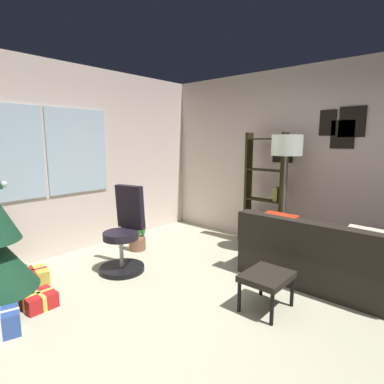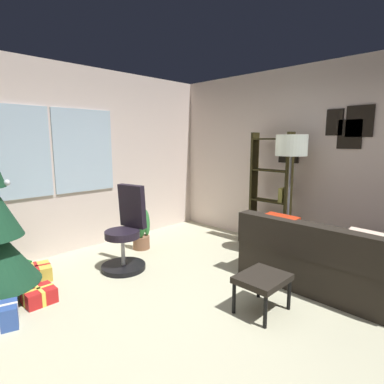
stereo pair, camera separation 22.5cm
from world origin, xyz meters
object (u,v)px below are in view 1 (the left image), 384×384
Objects in this scene: bookshelf at (265,197)px; potted_plant at (137,232)px; gift_box_green at (10,274)px; floor_lamp at (287,152)px; gift_box_gold at (33,277)px; footstool at (267,279)px; gift_box_red at (39,300)px; couch at (335,256)px; office_chair at (124,238)px.

bookshelf reaches higher than potted_plant.
bookshelf is (3.16, -1.59, 0.67)m from gift_box_green.
potted_plant is at bearing 124.44° from floor_lamp.
footstool is at bearing -60.34° from gift_box_gold.
potted_plant is at bearing 18.55° from gift_box_red.
gift_box_green reaches higher than gift_box_gold.
floor_lamp is (1.44, 0.51, 1.17)m from footstool.
bookshelf is 2.70× the size of potted_plant.
gift_box_green is at bearing 144.92° from floor_lamp.
bookshelf reaches higher than couch.
couch is 3.60× the size of footstool.
bookshelf is at bearing 29.17° from footstool.
potted_plant is (0.57, 0.46, -0.15)m from office_chair.
gift_box_red is 1.18m from office_chair.
footstool reaches higher than gift_box_green.
potted_plant is (1.70, 0.57, 0.20)m from gift_box_red.
gift_box_green is (-2.60, 2.84, -0.19)m from couch.
potted_plant is (0.23, 2.27, -0.04)m from footstool.
footstool is 0.46× the size of office_chair.
couch is 3.55m from gift_box_gold.
gift_box_red is at bearing -161.45° from potted_plant.
gift_box_green is 3.60m from bookshelf.
office_chair is 0.61× the size of bookshelf.
footstool is at bearing -160.39° from floor_lamp.
gift_box_red is 0.82× the size of gift_box_gold.
bookshelf reaches higher than office_chair.
office_chair is at bearing -25.55° from gift_box_gold.
bookshelf is at bearing 65.71° from couch.
gift_box_green is 0.31m from gift_box_gold.
floor_lamp reaches higher than gift_box_green.
gift_box_green is at bearing 153.34° from bookshelf.
gift_box_red is at bearing -106.92° from gift_box_gold.
gift_box_red is at bearing -174.37° from office_chair.
couch is 5.15× the size of gift_box_green.
couch reaches higher than potted_plant.
gift_box_red is at bearing 142.62° from couch.
gift_box_gold is at bearing 133.59° from couch.
floor_lamp is at bearing -121.60° from bookshelf.
bookshelf is (0.56, 1.25, 0.49)m from couch.
couch is at bearing -47.50° from gift_box_green.
gift_box_red is 3.44m from floor_lamp.
footstool is 2.01m from bookshelf.
gift_box_gold is at bearing 119.66° from footstool.
potted_plant is (1.68, -0.27, 0.18)m from gift_box_green.
bookshelf reaches higher than gift_box_red.
gift_box_gold is 3.54m from floor_lamp.
potted_plant reaches higher than gift_box_gold.
floor_lamp is 2.45m from potted_plant.
office_chair is 0.75m from potted_plant.
office_chair is (0.96, -0.46, 0.34)m from gift_box_gold.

